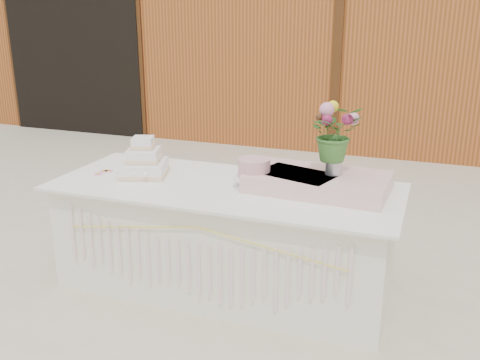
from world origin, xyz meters
The scene contains 9 objects.
ground centered at (0.00, 0.00, 0.00)m, with size 80.00×80.00×0.00m, color beige.
barn centered at (-0.01, 5.99, 1.68)m, with size 12.60×4.60×3.30m.
cake_table centered at (0.00, 0.00, 0.39)m, with size 2.40×1.00×0.77m.
wedding_cake centered at (-0.64, 0.02, 0.87)m, with size 0.40×0.40×0.29m.
pink_cake_stand centered at (0.20, 0.03, 0.88)m, with size 0.28×0.28×0.20m.
satin_runner centered at (0.62, 0.13, 0.83)m, with size 0.92×0.53×0.12m, color beige.
flower_vase centered at (0.71, 0.15, 0.96)m, with size 0.10×0.10×0.14m, color #BCBCC1.
bouquet centered at (0.71, 0.15, 1.21)m, with size 0.33×0.29×0.37m, color #3B6E2C.
loose_flowers centered at (-0.94, 0.05, 0.78)m, with size 0.12×0.30×0.02m, color pink, non-canonical shape.
Camera 1 is at (1.32, -3.23, 1.92)m, focal length 40.00 mm.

